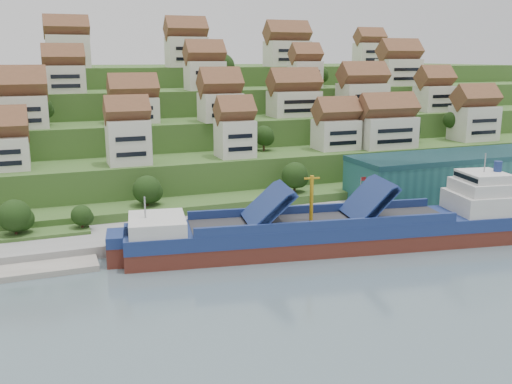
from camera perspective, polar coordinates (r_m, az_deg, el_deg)
name	(u,v)px	position (r m, az deg, el deg)	size (l,w,h in m)	color
ground	(301,250)	(104.71, 4.55, -5.77)	(300.00, 300.00, 0.00)	slate
quay	(355,213)	(126.09, 9.89, -2.07)	(180.00, 14.00, 2.20)	gray
hillside	(173,127)	(198.87, -8.28, 6.45)	(260.00, 128.00, 31.00)	#2D4C1E
hillside_village	(213,94)	(156.50, -4.34, 9.71)	(161.06, 63.76, 29.21)	beige
hillside_trees	(185,131)	(138.72, -7.16, 6.03)	(142.14, 62.60, 31.94)	#1D3812
warehouse	(469,173)	(144.86, 20.56, 1.76)	(60.00, 15.00, 10.00)	#1F5554
flagpole	(361,193)	(119.57, 10.43, -0.08)	(1.28, 0.16, 8.00)	gray
cargo_ship	(341,231)	(106.07, 8.52, -3.84)	(74.71, 22.78, 16.32)	#55231A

